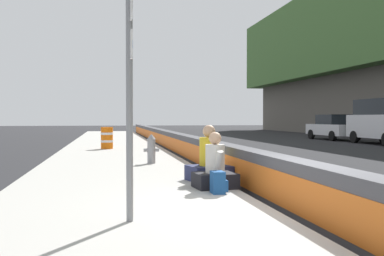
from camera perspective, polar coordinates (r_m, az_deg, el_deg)
name	(u,v)px	position (r m, az deg, el deg)	size (l,w,h in m)	color
ground_plane	(304,218)	(7.15, 13.86, -10.88)	(160.00, 160.00, 0.00)	#232326
sidewalk_strip	(126,221)	(6.53, -8.29, -11.40)	(80.00, 4.40, 0.14)	#A8A59E
jersey_barrier	(304,190)	(7.07, 13.85, -7.52)	(76.00, 0.45, 0.85)	#47474C
route_sign_post	(130,62)	(6.06, -7.77, 8.20)	(0.44, 0.09, 3.60)	gray
fire_hydrant	(151,148)	(13.65, -5.10, -2.54)	(0.26, 0.46, 0.88)	gray
seated_person_foreground	(215,170)	(8.89, 2.90, -5.31)	(0.74, 0.85, 1.09)	black
seated_person_middle	(209,163)	(9.90, 2.13, -4.41)	(0.89, 0.99, 1.21)	#23284C
backpack	(218,183)	(8.27, 3.30, -6.83)	(0.32, 0.28, 0.40)	navy
construction_barrel	(107,138)	(20.26, -10.58, -1.21)	(0.54, 0.54, 0.95)	orange
parked_car_midline	(333,127)	(32.15, 17.26, 0.11)	(4.56, 2.07, 1.71)	silver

